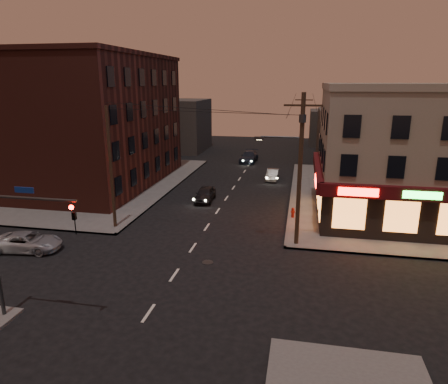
% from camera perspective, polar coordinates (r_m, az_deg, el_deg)
% --- Properties ---
extents(ground, '(120.00, 120.00, 0.00)m').
position_cam_1_polar(ground, '(23.69, -7.12, -11.69)').
color(ground, black).
rests_on(ground, ground).
extents(sidewalk_ne, '(24.00, 28.00, 0.15)m').
position_cam_1_polar(sidewalk_ne, '(41.89, 26.16, -0.92)').
color(sidewalk_ne, '#514F4C').
rests_on(sidewalk_ne, ground).
extents(sidewalk_nw, '(24.00, 28.00, 0.15)m').
position_cam_1_polar(sidewalk_nw, '(47.43, -20.82, 1.45)').
color(sidewalk_nw, '#514F4C').
rests_on(sidewalk_nw, ground).
extents(pizza_building, '(15.85, 12.85, 10.50)m').
position_cam_1_polar(pizza_building, '(35.00, 26.13, 5.00)').
color(pizza_building, gray).
rests_on(pizza_building, sidewalk_ne).
extents(brick_apartment, '(12.00, 20.00, 13.00)m').
position_cam_1_polar(brick_apartment, '(44.61, -17.76, 9.49)').
color(brick_apartment, '#491D17').
rests_on(brick_apartment, sidewalk_nw).
extents(bg_building_ne_a, '(10.00, 12.00, 7.00)m').
position_cam_1_polar(bg_building_ne_a, '(58.83, 18.21, 7.65)').
color(bg_building_ne_a, '#3F3D3A').
rests_on(bg_building_ne_a, ground).
extents(bg_building_nw, '(9.00, 10.00, 8.00)m').
position_cam_1_polar(bg_building_nw, '(65.40, -6.67, 9.47)').
color(bg_building_nw, '#3F3D3A').
rests_on(bg_building_nw, ground).
extents(bg_building_ne_b, '(8.00, 8.00, 6.00)m').
position_cam_1_polar(bg_building_ne_b, '(72.54, 15.35, 8.83)').
color(bg_building_ne_b, '#3F3D3A').
rests_on(bg_building_ne_b, ground).
extents(utility_pole_main, '(4.20, 0.44, 10.00)m').
position_cam_1_polar(utility_pole_main, '(26.23, 10.59, 4.21)').
color(utility_pole_main, '#382619').
rests_on(utility_pole_main, sidewalk_ne).
extents(utility_pole_far, '(0.26, 0.26, 9.00)m').
position_cam_1_polar(utility_pole_far, '(52.30, 11.14, 8.51)').
color(utility_pole_far, '#382619').
rests_on(utility_pole_far, sidewalk_ne).
extents(utility_pole_west, '(0.24, 0.24, 9.00)m').
position_cam_1_polar(utility_pole_west, '(30.39, -15.85, 3.28)').
color(utility_pole_west, '#382619').
rests_on(utility_pole_west, sidewalk_nw).
extents(traffic_signal, '(4.49, 0.32, 6.47)m').
position_cam_1_polar(traffic_signal, '(20.10, -28.09, -5.65)').
color(traffic_signal, '#333538').
rests_on(traffic_signal, ground).
extents(suv_cross, '(4.61, 2.51, 1.23)m').
position_cam_1_polar(suv_cross, '(29.41, -26.30, -6.40)').
color(suv_cross, '#9FA1A7').
rests_on(suv_cross, ground).
extents(sedan_near, '(1.72, 3.94, 1.32)m').
position_cam_1_polar(sedan_near, '(37.15, -2.71, -0.31)').
color(sedan_near, black).
rests_on(sedan_near, ground).
extents(sedan_mid, '(1.40, 3.69, 1.20)m').
position_cam_1_polar(sedan_mid, '(45.46, 6.94, 2.47)').
color(sedan_mid, slate).
rests_on(sedan_mid, ground).
extents(sedan_far, '(2.30, 5.19, 1.48)m').
position_cam_1_polar(sedan_far, '(55.34, 3.58, 5.04)').
color(sedan_far, '#1A2435').
rests_on(sedan_far, ground).
extents(fire_hydrant, '(0.36, 0.36, 0.82)m').
position_cam_1_polar(fire_hydrant, '(32.76, 9.81, -2.83)').
color(fire_hydrant, maroon).
rests_on(fire_hydrant, sidewalk_ne).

